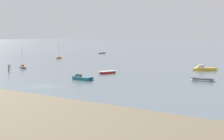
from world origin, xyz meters
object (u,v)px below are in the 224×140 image
at_px(motorboat_moored_3, 202,69).
at_px(mooring_post_near, 10,67).
at_px(sailboat_moored_0, 59,58).
at_px(sailboat_moored_2, 23,67).
at_px(rowboat_moored_1, 102,53).
at_px(motorboat_moored_1, 80,78).
at_px(rowboat_moored_2, 107,72).
at_px(mooring_post_left, 8,69).
at_px(rowboat_moored_0, 203,80).

distance_m(motorboat_moored_3, mooring_post_near, 46.33).
relative_size(sailboat_moored_0, sailboat_moored_2, 1.17).
bearing_deg(rowboat_moored_1, mooring_post_near, 38.24).
bearing_deg(sailboat_moored_2, mooring_post_near, 95.04).
relative_size(motorboat_moored_1, motorboat_moored_3, 0.84).
xyz_separation_m(sailboat_moored_2, mooring_post_near, (-1.31, -2.84, 0.32)).
bearing_deg(rowboat_moored_2, mooring_post_left, 138.14).
bearing_deg(motorboat_moored_1, motorboat_moored_3, -112.49).
distance_m(sailboat_moored_0, rowboat_moored_2, 47.14).
xyz_separation_m(sailboat_moored_0, sailboat_moored_2, (14.91, -29.48, -0.04)).
relative_size(rowboat_moored_1, mooring_post_left, 2.07).
height_order(rowboat_moored_0, mooring_post_left, mooring_post_left).
relative_size(sailboat_moored_0, motorboat_moored_3, 1.02).
bearing_deg(sailboat_moored_2, rowboat_moored_1, -43.02).
relative_size(sailboat_moored_0, motorboat_moored_1, 1.21).
bearing_deg(motorboat_moored_1, mooring_post_near, -5.77).
height_order(sailboat_moored_2, rowboat_moored_2, sailboat_moored_2).
height_order(rowboat_moored_2, mooring_post_near, mooring_post_near).
relative_size(sailboat_moored_2, motorboat_moored_1, 1.03).
relative_size(sailboat_moored_2, rowboat_moored_2, 1.06).
bearing_deg(motorboat_moored_3, rowboat_moored_1, -68.06).
height_order(rowboat_moored_1, motorboat_moored_3, motorboat_moored_3).
bearing_deg(rowboat_moored_0, rowboat_moored_2, -5.74).
xyz_separation_m(sailboat_moored_2, rowboat_moored_0, (44.73, 2.62, -0.03)).
bearing_deg(rowboat_moored_1, motorboat_moored_1, 55.04).
distance_m(rowboat_moored_1, mooring_post_left, 73.43).
distance_m(motorboat_moored_1, motorboat_moored_3, 30.98).
distance_m(sailboat_moored_0, motorboat_moored_1, 54.64).
distance_m(sailboat_moored_2, motorboat_moored_3, 43.86).
bearing_deg(mooring_post_near, mooring_post_left, -41.42).
relative_size(sailboat_moored_0, mooring_post_near, 4.73).
bearing_deg(motorboat_moored_1, rowboat_moored_0, -146.52).
xyz_separation_m(motorboat_moored_3, mooring_post_near, (-40.65, -22.23, 0.22)).
distance_m(rowboat_moored_0, motorboat_moored_3, 17.62).
bearing_deg(motorboat_moored_3, mooring_post_left, 5.65).
height_order(rowboat_moored_1, rowboat_moored_2, rowboat_moored_2).
relative_size(mooring_post_near, mooring_post_left, 0.64).
bearing_deg(rowboat_moored_1, mooring_post_left, 41.38).
bearing_deg(rowboat_moored_2, mooring_post_near, 122.74).
distance_m(rowboat_moored_0, mooring_post_left, 41.84).
relative_size(rowboat_moored_0, mooring_post_near, 3.60).
distance_m(sailboat_moored_2, mooring_post_left, 8.77).
distance_m(rowboat_moored_1, motorboat_moored_3, 72.26).
relative_size(sailboat_moored_2, rowboat_moored_1, 1.25).
bearing_deg(mooring_post_near, motorboat_moored_1, -11.16).
height_order(sailboat_moored_2, rowboat_moored_0, sailboat_moored_2).
xyz_separation_m(rowboat_moored_2, mooring_post_near, (-25.19, -5.53, 0.35)).
height_order(rowboat_moored_0, rowboat_moored_1, rowboat_moored_0).
bearing_deg(motorboat_moored_3, mooring_post_near, -3.28).
xyz_separation_m(rowboat_moored_0, mooring_post_left, (-40.55, -10.30, 0.63)).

